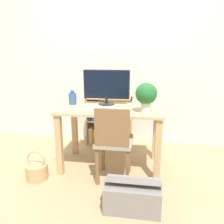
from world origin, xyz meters
TOP-DOWN VIEW (x-y plane):
  - ground_plane at (0.00, 0.00)m, footprint 10.00×10.00m
  - wall_back at (0.00, 0.92)m, footprint 8.00×0.05m
  - desk at (0.00, 0.00)m, footprint 1.24×0.69m
  - monitor at (-0.09, 0.19)m, footprint 0.60×0.21m
  - keyboard at (-0.08, -0.08)m, footprint 0.39×0.13m
  - vase at (-0.52, 0.12)m, footprint 0.10×0.10m
  - potted_plant at (0.42, -0.14)m, footprint 0.24×0.24m
  - chair at (0.08, -0.34)m, footprint 0.40×0.40m
  - bookshelf at (-0.26, 0.75)m, footprint 0.70×0.28m
  - basket at (-0.80, -0.43)m, footprint 0.25×0.25m
  - storage_box at (0.32, -0.77)m, footprint 0.52×0.34m

SIDE VIEW (x-z plane):
  - ground_plane at x=0.00m, z-range 0.00..0.00m
  - basket at x=-0.80m, z-range -0.08..0.27m
  - storage_box at x=0.32m, z-range -0.02..0.30m
  - bookshelf at x=-0.26m, z-range -0.02..0.73m
  - chair at x=0.08m, z-range 0.05..0.93m
  - desk at x=0.00m, z-range 0.23..1.00m
  - keyboard at x=-0.08m, z-range 0.77..0.79m
  - vase at x=-0.52m, z-range 0.76..0.95m
  - potted_plant at x=0.42m, z-range 0.80..1.13m
  - monitor at x=-0.09m, z-range 0.79..1.23m
  - wall_back at x=0.00m, z-range 0.00..2.60m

